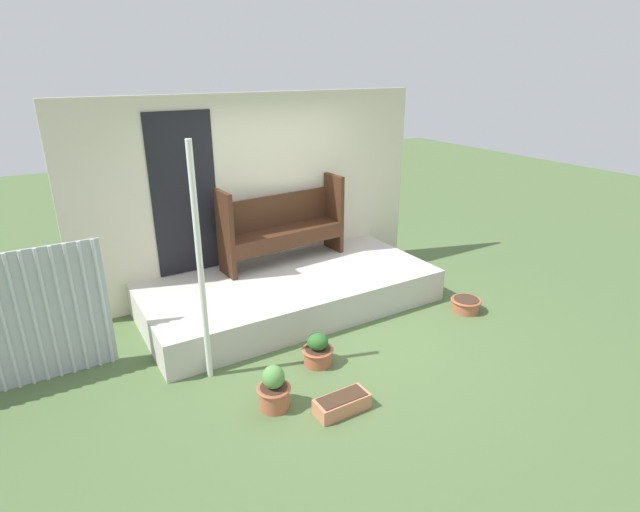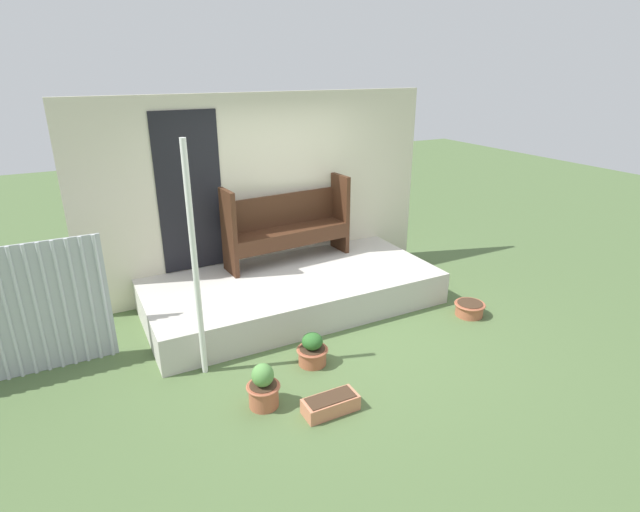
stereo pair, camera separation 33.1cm
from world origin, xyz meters
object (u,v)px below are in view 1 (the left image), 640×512
(bench, at_px, (282,223))
(planter_box_rect, at_px, (342,404))
(flower_pot_middle, at_px, (318,351))
(flower_pot_right, at_px, (466,304))
(support_post, at_px, (200,268))
(flower_pot_left, at_px, (274,390))

(bench, height_order, planter_box_rect, bench)
(bench, height_order, flower_pot_middle, bench)
(bench, xyz_separation_m, flower_pot_right, (1.65, -1.81, -0.85))
(support_post, xyz_separation_m, flower_pot_middle, (1.03, -0.38, -1.02))
(flower_pot_left, distance_m, flower_pot_right, 2.95)
(bench, bearing_deg, support_post, -141.39)
(bench, relative_size, flower_pot_left, 4.06)
(support_post, height_order, planter_box_rect, support_post)
(flower_pot_left, xyz_separation_m, flower_pot_right, (2.91, 0.46, -0.09))
(support_post, bearing_deg, planter_box_rect, -53.87)
(bench, bearing_deg, flower_pot_left, -123.48)
(support_post, xyz_separation_m, flower_pot_right, (3.25, -0.32, -1.08))
(flower_pot_left, height_order, planter_box_rect, flower_pot_left)
(flower_pot_right, bearing_deg, bench, 132.35)
(flower_pot_left, bearing_deg, flower_pot_right, 9.06)
(flower_pot_right, bearing_deg, support_post, 174.38)
(flower_pot_left, relative_size, flower_pot_right, 1.15)
(flower_pot_right, height_order, planter_box_rect, flower_pot_right)
(flower_pot_left, distance_m, planter_box_rect, 0.62)
(flower_pot_left, bearing_deg, support_post, 113.00)
(support_post, distance_m, flower_pot_middle, 1.50)
(support_post, relative_size, flower_pot_left, 5.40)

